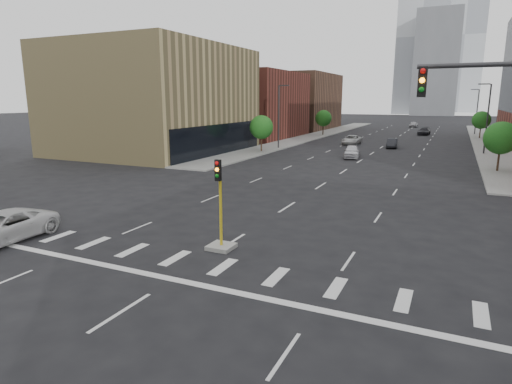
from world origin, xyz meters
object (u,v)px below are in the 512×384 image
Objects in this scene: car_near_left at (352,151)px; car_mid_right at (392,143)px; car_far_left at (352,140)px; median_traffic_signal at (221,230)px; car_deep_right at (424,131)px; car_distant at (414,124)px; parked_minivan at (2,227)px.

car_mid_right is (3.00, 13.57, -0.10)m from car_near_left.
car_near_left is at bearing -77.75° from car_far_left.
median_traffic_signal reaches higher than car_mid_right.
median_traffic_signal is 49.08m from car_mid_right.
car_deep_right is at bearing 79.44° from car_mid_right.
car_far_left is at bearing -93.38° from car_distant.
median_traffic_signal is 11.27m from parked_minivan.
car_far_left is (-5.08, 51.49, -0.25)m from median_traffic_signal.
median_traffic_signal reaches higher than car_far_left.
car_distant is (-0.00, 100.59, -0.24)m from median_traffic_signal.
median_traffic_signal is 100.59m from car_distant.
car_far_left is 1.05× the size of car_deep_right.
car_distant reaches higher than car_mid_right.
car_far_left reaches higher than car_mid_right.
car_far_left is 49.37m from car_distant.
parked_minivan reaches higher than car_distant.
median_traffic_signal is 0.84× the size of car_far_left.
parked_minivan reaches higher than car_mid_right.
car_near_left is 40.25m from parked_minivan.
car_deep_right is 25.09m from car_distant.
car_far_left is 1.21× the size of car_distant.
car_deep_right is (5.67, 40.37, -0.07)m from car_near_left.
parked_minivan is (-10.63, -104.31, 0.03)m from car_distant.
median_traffic_signal is 0.80× the size of parked_minivan.
car_deep_right is at bearing 77.08° from parked_minivan.
car_far_left is 55.48m from parked_minivan.
car_mid_right is at bearing -20.66° from car_far_left.
parked_minivan is (-10.64, -3.72, -0.21)m from median_traffic_signal.
parked_minivan is (-5.55, -55.20, 0.04)m from car_far_left.
parked_minivan is at bearing -160.74° from median_traffic_signal.
car_mid_right is 0.81× the size of car_far_left.
car_distant is (-1.50, 51.54, 0.04)m from car_mid_right.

